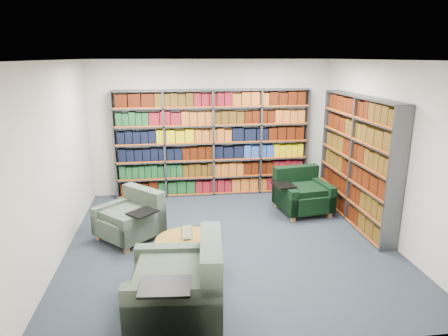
{
  "coord_description": "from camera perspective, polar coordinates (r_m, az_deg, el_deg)",
  "views": [
    {
      "loc": [
        -0.85,
        -5.77,
        2.85
      ],
      "look_at": [
        0.0,
        0.6,
        1.05
      ],
      "focal_mm": 32.0,
      "sensor_mm": 36.0,
      "label": 1
    }
  ],
  "objects": [
    {
      "name": "chair_teal_front",
      "position": [
        4.66,
        -5.66,
        -16.46
      ],
      "size": [
        1.11,
        1.25,
        0.93
      ],
      "color": "#062831",
      "rests_on": "ground"
    },
    {
      "name": "bookshelf_back",
      "position": [
        8.34,
        -1.6,
        3.52
      ],
      "size": [
        4.0,
        0.28,
        2.2
      ],
      "color": "#47494F",
      "rests_on": "ground"
    },
    {
      "name": "bookshelf_right",
      "position": [
        7.34,
        18.45,
        1.02
      ],
      "size": [
        0.28,
        2.5,
        2.2
      ],
      "color": "#47494F",
      "rests_on": "ground"
    },
    {
      "name": "room_shell",
      "position": [
        6.01,
        0.76,
        1.69
      ],
      "size": [
        5.02,
        5.02,
        2.82
      ],
      "color": "#1D2231",
      "rests_on": "ground"
    },
    {
      "name": "chair_green_right",
      "position": [
        7.73,
        10.92,
        -3.68
      ],
      "size": [
        1.12,
        1.01,
        0.81
      ],
      "color": "black",
      "rests_on": "ground"
    },
    {
      "name": "coffee_table",
      "position": [
        5.64,
        -5.28,
        -10.94
      ],
      "size": [
        0.88,
        0.88,
        0.62
      ],
      "color": "olive",
      "rests_on": "ground"
    },
    {
      "name": "chair_teal_left",
      "position": [
        6.68,
        -12.84,
        -7.09
      ],
      "size": [
        1.2,
        1.2,
        0.77
      ],
      "color": "#062831",
      "rests_on": "ground"
    }
  ]
}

